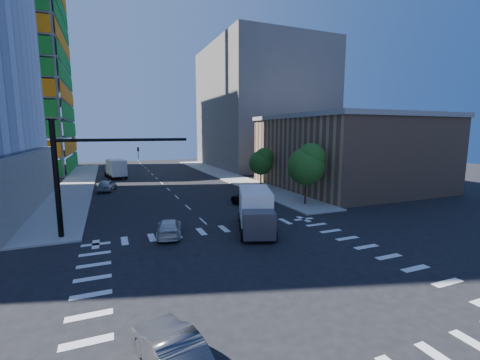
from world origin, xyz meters
name	(u,v)px	position (x,y,z in m)	size (l,w,h in m)	color
ground	(260,273)	(0.00, 0.00, 0.00)	(160.00, 160.00, 0.00)	black
road_markings	(260,273)	(0.00, 0.00, 0.01)	(20.00, 20.00, 0.01)	silver
sidewalk_ne	(226,176)	(12.50, 40.00, 0.07)	(5.00, 60.00, 0.15)	#989590
sidewalk_nw	(77,184)	(-12.50, 40.00, 0.07)	(5.00, 60.00, 0.15)	#989590
commercial_building	(347,151)	(25.00, 22.00, 5.31)	(20.50, 22.50, 10.60)	#997459
bg_building_ne	(261,107)	(27.00, 55.00, 14.00)	(24.00, 30.00, 28.00)	#65605B
signal_mast_nw	(78,167)	(-10.00, 11.50, 5.49)	(10.20, 0.40, 9.00)	black
tree_south	(308,164)	(12.63, 13.90, 4.69)	(4.16, 4.16, 6.82)	#382316
tree_north	(262,161)	(12.93, 25.90, 3.99)	(3.54, 3.52, 5.78)	#382316
car_nb_far	(251,200)	(6.74, 15.99, 0.67)	(2.24, 4.85, 1.35)	black
car_sb_near	(169,228)	(-3.64, 8.95, 0.66)	(1.85, 4.55, 1.32)	silver
car_sb_mid	(107,185)	(-8.16, 31.97, 0.80)	(1.88, 4.67, 1.59)	#AFB3B7
car_sb_cross	(171,351)	(-6.18, -5.77, 0.74)	(1.58, 4.52, 1.49)	#46464A
box_truck_near	(256,214)	(3.21, 7.32, 1.49)	(4.78, 6.95, 3.36)	black
box_truck_far	(115,170)	(-6.73, 45.23, 1.47)	(3.82, 6.73, 3.33)	black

